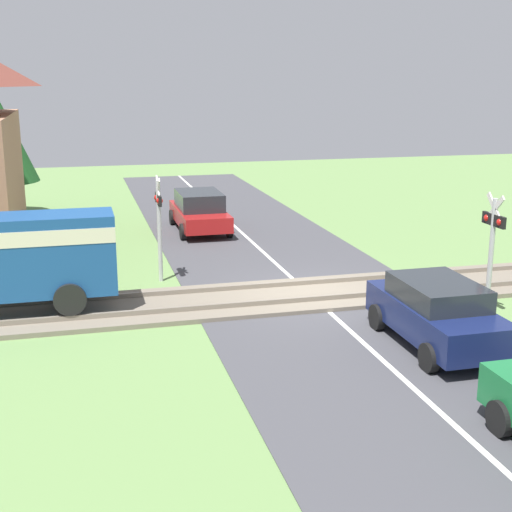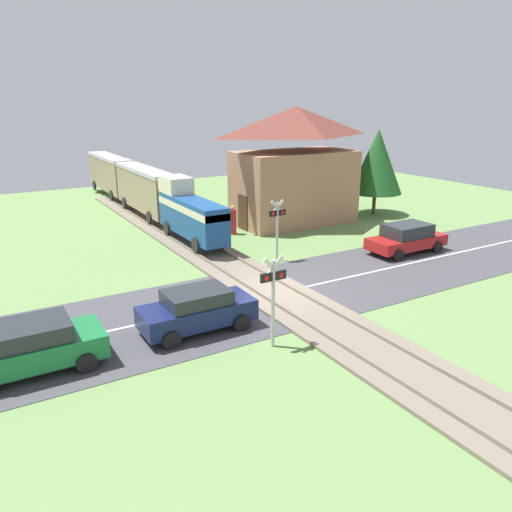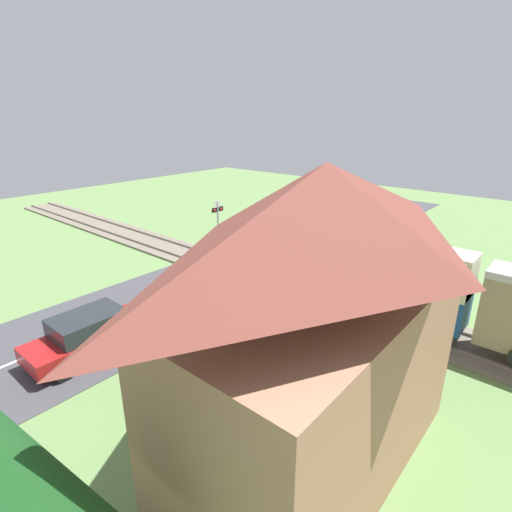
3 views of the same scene
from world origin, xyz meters
name	(u,v)px [view 2 (image 2 of 3)]	position (x,y,z in m)	size (l,w,h in m)	color
ground_plane	(275,294)	(0.00, 0.00, 0.00)	(60.00, 60.00, 0.00)	#66894C
road_surface	(275,294)	(0.00, 0.00, 0.01)	(48.00, 6.40, 0.02)	#424247
track_bed	(275,293)	(0.00, 0.00, 0.07)	(2.80, 48.00, 0.24)	#756B5B
train	(140,187)	(0.00, 16.86, 1.89)	(1.58, 23.29, 3.18)	navy
car_near_crossing	(197,309)	(-4.03, -1.44, 0.77)	(3.84, 1.78, 1.46)	#141E4C
car_far_side	(407,238)	(8.83, 1.44, 0.78)	(4.23, 1.87, 1.49)	#A81919
car_behind_queue	(31,346)	(-9.18, -1.44, 0.78)	(4.01, 1.98, 1.48)	#197038
crossing_signal_west_approach	(273,290)	(-2.45, -3.67, 1.92)	(0.90, 0.18, 2.98)	#B7B7B7
crossing_signal_east_approach	(277,222)	(2.45, 3.67, 1.92)	(0.90, 0.18, 2.98)	#B7B7B7
station_building	(295,167)	(7.59, 9.72, 3.49)	(7.87, 4.26, 7.10)	#AD7A5B
pedestrian_by_station	(233,221)	(2.94, 9.15, 0.77)	(0.42, 0.42, 1.68)	#B2282D
tree_by_station	(377,161)	(13.74, 9.01, 3.54)	(3.49, 3.49, 5.64)	brown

